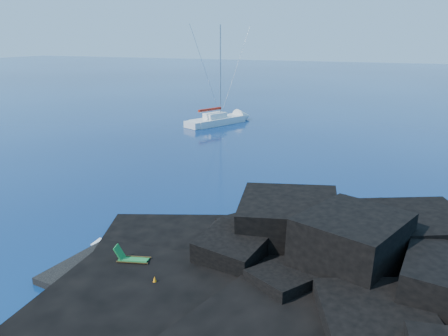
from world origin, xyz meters
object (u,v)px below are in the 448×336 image
at_px(sunbather, 121,248).
at_px(marker_cone, 155,282).
at_px(sailboat, 218,124).
at_px(deck_chair, 134,256).

height_order(sunbather, marker_cone, marker_cone).
distance_m(sailboat, marker_cone, 40.15).
xyz_separation_m(sunbather, marker_cone, (3.47, -2.30, 0.11)).
bearing_deg(sailboat, deck_chair, -47.77).
relative_size(deck_chair, marker_cone, 3.02).
bearing_deg(sailboat, sunbather, -49.52).
bearing_deg(sailboat, marker_cone, -45.67).
xyz_separation_m(deck_chair, marker_cone, (1.95, -1.24, -0.29)).
height_order(sailboat, deck_chair, sailboat).
relative_size(sunbather, marker_cone, 2.95).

